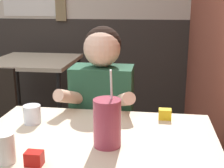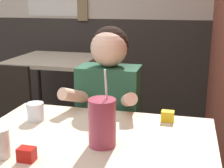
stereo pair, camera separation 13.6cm
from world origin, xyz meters
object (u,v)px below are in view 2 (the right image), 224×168
object	(u,v)px
background_table	(54,66)
person_seated	(109,123)
chair_near_window	(17,107)
main_table	(92,155)
cocktail_pitcher	(102,123)

from	to	relation	value
background_table	person_seated	distance (m)	1.50
chair_near_window	background_table	bearing A→B (deg)	94.20
main_table	cocktail_pitcher	distance (m)	0.19
chair_near_window	cocktail_pitcher	world-z (taller)	cocktail_pitcher
main_table	background_table	distance (m)	1.95
chair_near_window	person_seated	bearing A→B (deg)	-24.32
main_table	background_table	size ratio (longest dim) A/B	1.27
background_table	cocktail_pitcher	bearing A→B (deg)	-60.27
person_seated	main_table	bearing A→B (deg)	-83.58
main_table	background_table	bearing A→B (deg)	118.95
background_table	chair_near_window	world-z (taller)	chair_near_window
background_table	chair_near_window	size ratio (longest dim) A/B	0.93
main_table	background_table	xyz separation A→B (m)	(-0.94, 1.71, -0.01)
main_table	chair_near_window	world-z (taller)	chair_near_window
background_table	main_table	bearing A→B (deg)	-61.05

